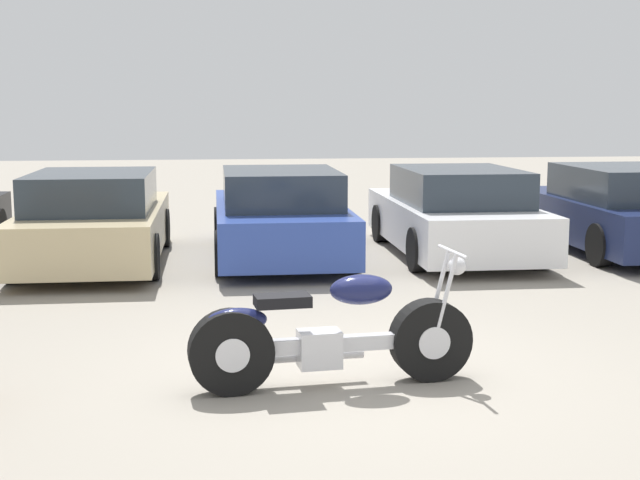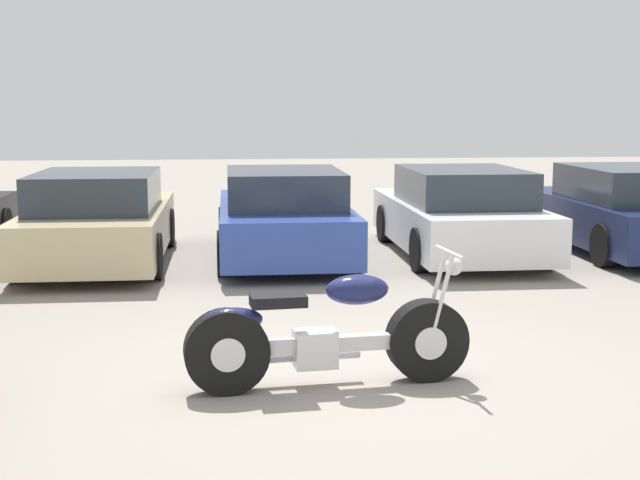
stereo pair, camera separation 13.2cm
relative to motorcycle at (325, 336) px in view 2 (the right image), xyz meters
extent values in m
plane|color=gray|center=(0.27, 0.25, -0.42)|extent=(60.00, 60.00, 0.00)
cylinder|color=black|center=(0.86, 0.09, -0.08)|extent=(0.69, 0.27, 0.68)
cylinder|color=silver|center=(0.86, 0.09, -0.08)|extent=(0.29, 0.25, 0.27)
cylinder|color=black|center=(-0.79, -0.09, -0.08)|extent=(0.69, 0.27, 0.68)
cylinder|color=silver|center=(-0.79, -0.09, -0.08)|extent=(0.29, 0.25, 0.27)
cube|color=silver|center=(0.03, 0.00, -0.07)|extent=(1.27, 0.24, 0.12)
cube|color=silver|center=(-0.08, -0.01, -0.10)|extent=(0.36, 0.27, 0.30)
ellipsoid|color=#191E4C|center=(0.26, 0.02, 0.37)|extent=(0.55, 0.34, 0.25)
cube|color=black|center=(-0.38, -0.04, 0.31)|extent=(0.46, 0.28, 0.09)
ellipsoid|color=#191E4C|center=(-0.75, -0.08, 0.17)|extent=(0.50, 0.25, 0.20)
cylinder|color=silver|center=(0.95, 0.01, 0.29)|extent=(0.22, 0.06, 0.74)
cylinder|color=silver|center=(0.94, 0.19, 0.29)|extent=(0.22, 0.06, 0.74)
cylinder|color=silver|center=(1.03, 0.10, 0.65)|extent=(0.10, 0.62, 0.03)
sphere|color=silver|center=(1.07, 0.11, 0.53)|extent=(0.15, 0.15, 0.15)
cylinder|color=silver|center=(-0.33, 0.10, -0.20)|extent=(1.27, 0.21, 0.08)
cylinder|color=black|center=(-4.39, 7.74, -0.11)|extent=(0.20, 0.62, 0.62)
cube|color=#C6B284|center=(-2.61, 6.02, 0.07)|extent=(1.85, 4.42, 0.65)
cube|color=#28333D|center=(-2.61, 5.75, 0.65)|extent=(1.63, 2.30, 0.52)
cylinder|color=black|center=(-3.47, 7.39, -0.11)|extent=(0.20, 0.62, 0.62)
cylinder|color=black|center=(-1.74, 7.39, -0.11)|extent=(0.20, 0.62, 0.62)
cylinder|color=black|center=(-3.47, 4.65, -0.11)|extent=(0.20, 0.62, 0.62)
cylinder|color=black|center=(-1.74, 4.65, -0.11)|extent=(0.20, 0.62, 0.62)
cube|color=#2D479E|center=(0.05, 6.19, 0.07)|extent=(1.85, 4.42, 0.65)
cube|color=#28333D|center=(0.05, 5.92, 0.65)|extent=(1.63, 2.30, 0.52)
cylinder|color=black|center=(-0.82, 7.56, -0.11)|extent=(0.20, 0.62, 0.62)
cylinder|color=black|center=(0.91, 7.56, -0.11)|extent=(0.20, 0.62, 0.62)
cylinder|color=black|center=(-0.82, 4.82, -0.11)|extent=(0.20, 0.62, 0.62)
cylinder|color=black|center=(0.91, 4.82, -0.11)|extent=(0.20, 0.62, 0.62)
cube|color=white|center=(2.70, 6.17, 0.07)|extent=(1.85, 4.42, 0.65)
cube|color=#28333D|center=(2.70, 5.91, 0.65)|extent=(1.63, 2.30, 0.52)
cylinder|color=black|center=(1.83, 7.54, -0.11)|extent=(0.20, 0.62, 0.62)
cylinder|color=black|center=(3.56, 7.54, -0.11)|extent=(0.20, 0.62, 0.62)
cylinder|color=black|center=(1.83, 4.80, -0.11)|extent=(0.20, 0.62, 0.62)
cylinder|color=black|center=(3.56, 4.80, -0.11)|extent=(0.20, 0.62, 0.62)
cube|color=#19234C|center=(5.35, 6.27, 0.07)|extent=(1.85, 4.42, 0.65)
cube|color=#28333D|center=(5.35, 6.01, 0.65)|extent=(1.63, 2.30, 0.52)
cylinder|color=black|center=(4.48, 7.64, -0.11)|extent=(0.20, 0.62, 0.62)
cylinder|color=black|center=(6.22, 7.64, -0.11)|extent=(0.20, 0.62, 0.62)
cylinder|color=black|center=(4.48, 4.90, -0.11)|extent=(0.20, 0.62, 0.62)
camera|label=1|loc=(-0.90, -6.93, 1.85)|focal=50.00mm
camera|label=2|loc=(-0.77, -6.94, 1.85)|focal=50.00mm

